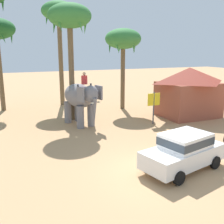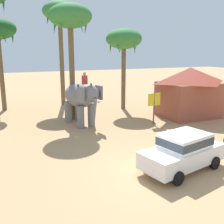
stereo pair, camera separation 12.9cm
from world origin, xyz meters
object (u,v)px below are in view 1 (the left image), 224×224
(palm_tree_near_hut, at_px, (70,20))
(roadside_hut, at_px, (188,91))
(elephant_with_mahout, at_px, (80,98))
(signboard_yellow, at_px, (154,102))
(car_sedan_foreground, at_px, (184,150))
(palm_tree_leaning_seaward, at_px, (123,41))
(palm_tree_behind_elephant, at_px, (59,15))

(palm_tree_near_hut, relative_size, roadside_hut, 1.72)
(elephant_with_mahout, bearing_deg, signboard_yellow, -20.92)
(car_sedan_foreground, distance_m, palm_tree_leaning_seaward, 14.07)
(car_sedan_foreground, bearing_deg, palm_tree_near_hut, 101.31)
(car_sedan_foreground, relative_size, signboard_yellow, 1.82)
(elephant_with_mahout, bearing_deg, roadside_hut, -6.22)
(roadside_hut, height_order, signboard_yellow, roadside_hut)
(palm_tree_leaning_seaward, height_order, signboard_yellow, palm_tree_leaning_seaward)
(car_sedan_foreground, relative_size, roadside_hut, 0.87)
(palm_tree_behind_elephant, relative_size, roadside_hut, 1.94)
(car_sedan_foreground, xyz_separation_m, palm_tree_leaning_seaward, (3.16, 12.67, 5.23))
(palm_tree_behind_elephant, distance_m, signboard_yellow, 12.69)
(palm_tree_near_hut, distance_m, signboard_yellow, 8.57)
(palm_tree_leaning_seaward, bearing_deg, roadside_hut, -51.94)
(palm_tree_behind_elephant, relative_size, palm_tree_near_hut, 1.13)
(car_sedan_foreground, height_order, palm_tree_behind_elephant, palm_tree_behind_elephant)
(palm_tree_behind_elephant, height_order, palm_tree_near_hut, palm_tree_behind_elephant)
(car_sedan_foreground, xyz_separation_m, signboard_yellow, (2.92, 7.04, 0.76))
(palm_tree_behind_elephant, bearing_deg, car_sedan_foreground, -84.76)
(palm_tree_behind_elephant, distance_m, roadside_hut, 13.73)
(palm_tree_near_hut, distance_m, palm_tree_leaning_seaward, 5.81)
(palm_tree_behind_elephant, bearing_deg, signboard_yellow, -65.37)
(palm_tree_near_hut, xyz_separation_m, signboard_yellow, (5.07, -3.72, -5.83))
(car_sedan_foreground, height_order, roadside_hut, roadside_hut)
(car_sedan_foreground, bearing_deg, elephant_with_mahout, 102.99)
(palm_tree_near_hut, height_order, signboard_yellow, palm_tree_near_hut)
(roadside_hut, bearing_deg, signboard_yellow, -166.63)
(roadside_hut, bearing_deg, elephant_with_mahout, 173.78)
(palm_tree_near_hut, bearing_deg, roadside_hut, -17.23)
(car_sedan_foreground, relative_size, palm_tree_near_hut, 0.50)
(elephant_with_mahout, distance_m, palm_tree_near_hut, 5.82)
(car_sedan_foreground, distance_m, palm_tree_behind_elephant, 18.47)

